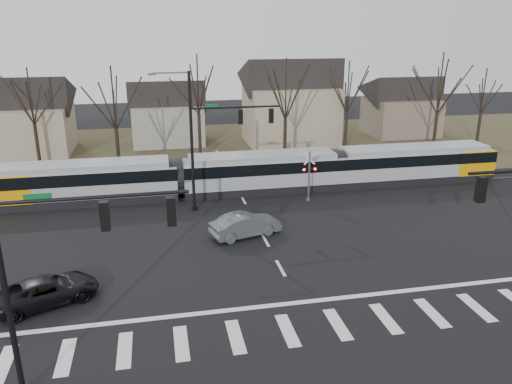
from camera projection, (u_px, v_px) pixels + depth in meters
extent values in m
plane|color=black|center=(290.00, 285.00, 26.59)|extent=(140.00, 140.00, 0.00)
cube|color=#38331E|center=(215.00, 148.00, 56.32)|extent=(140.00, 28.00, 0.01)
cube|color=silver|center=(4.00, 364.00, 20.36)|extent=(0.60, 2.60, 0.01)
cube|color=silver|center=(66.00, 357.00, 20.82)|extent=(0.60, 2.60, 0.01)
cube|color=silver|center=(125.00, 350.00, 21.27)|extent=(0.60, 2.60, 0.01)
cube|color=silver|center=(181.00, 343.00, 21.73)|extent=(0.60, 2.60, 0.01)
cube|color=silver|center=(236.00, 336.00, 22.19)|extent=(0.60, 2.60, 0.01)
cube|color=silver|center=(288.00, 330.00, 22.65)|extent=(0.60, 2.60, 0.01)
cube|color=silver|center=(338.00, 324.00, 23.10)|extent=(0.60, 2.60, 0.01)
cube|color=silver|center=(386.00, 318.00, 23.56)|extent=(0.60, 2.60, 0.01)
cube|color=silver|center=(432.00, 313.00, 24.02)|extent=(0.60, 2.60, 0.01)
cube|color=silver|center=(477.00, 307.00, 24.48)|extent=(0.60, 2.60, 0.01)
cube|color=silver|center=(299.00, 302.00, 24.92)|extent=(28.00, 0.35, 0.01)
cube|color=silver|center=(281.00, 268.00, 28.45)|extent=(0.18, 2.00, 0.01)
cube|color=silver|center=(265.00, 240.00, 32.17)|extent=(0.18, 2.00, 0.01)
cube|color=silver|center=(253.00, 218.00, 35.88)|extent=(0.18, 2.00, 0.01)
cube|color=silver|center=(243.00, 200.00, 39.60)|extent=(0.18, 2.00, 0.01)
cube|color=silver|center=(235.00, 185.00, 43.32)|extent=(0.18, 2.00, 0.01)
cube|color=silver|center=(228.00, 172.00, 47.03)|extent=(0.18, 2.00, 0.01)
cube|color=silver|center=(222.00, 162.00, 50.75)|extent=(0.18, 2.00, 0.01)
cube|color=silver|center=(217.00, 152.00, 54.46)|extent=(0.18, 2.00, 0.01)
cube|color=#59595E|center=(241.00, 195.00, 40.61)|extent=(90.00, 0.12, 0.06)
cube|color=#59595E|center=(238.00, 190.00, 41.91)|extent=(90.00, 0.12, 0.06)
cube|color=gray|center=(84.00, 183.00, 38.64)|extent=(14.15, 3.05, 3.18)
cube|color=black|center=(83.00, 175.00, 38.43)|extent=(14.17, 3.09, 0.92)
cube|color=#EF9F07|center=(10.00, 186.00, 37.59)|extent=(3.48, 3.11, 2.12)
cube|color=gray|center=(262.00, 172.00, 41.33)|extent=(13.06, 3.05, 3.18)
cube|color=black|center=(262.00, 165.00, 41.13)|extent=(13.08, 3.09, 0.92)
cube|color=gray|center=(413.00, 164.00, 43.93)|extent=(14.15, 3.05, 3.18)
cube|color=black|center=(414.00, 157.00, 43.73)|extent=(14.17, 3.09, 0.92)
cube|color=#EF9F07|center=(467.00, 160.00, 44.92)|extent=(3.48, 3.11, 2.12)
imported|color=#505358|center=(245.00, 225.00, 32.62)|extent=(4.21, 5.57, 1.54)
imported|color=black|center=(47.00, 290.00, 24.70)|extent=(5.90, 6.60, 1.37)
cylinder|color=black|center=(2.00, 272.00, 17.11)|extent=(0.22, 0.22, 10.20)
cylinder|color=black|center=(93.00, 197.00, 16.94)|extent=(6.50, 0.14, 0.14)
cube|color=#0C5926|center=(38.00, 197.00, 16.56)|extent=(0.90, 0.03, 0.22)
cube|color=black|center=(105.00, 216.00, 17.23)|extent=(0.32, 0.32, 1.05)
sphere|color=#FF0C07|center=(104.00, 207.00, 17.12)|extent=(0.22, 0.22, 0.22)
cube|color=black|center=(171.00, 211.00, 17.66)|extent=(0.32, 0.32, 1.05)
sphere|color=#FF0C07|center=(171.00, 203.00, 17.56)|extent=(0.22, 0.22, 0.22)
cube|color=black|center=(481.00, 190.00, 20.01)|extent=(0.32, 0.32, 1.05)
sphere|color=#FF0C07|center=(482.00, 182.00, 19.90)|extent=(0.22, 0.22, 0.22)
cylinder|color=black|center=(192.00, 144.00, 35.83)|extent=(0.22, 0.22, 10.20)
cylinder|color=black|center=(194.00, 208.00, 37.40)|extent=(0.44, 0.44, 0.30)
cylinder|color=black|center=(236.00, 107.00, 35.66)|extent=(6.50, 0.14, 0.14)
cube|color=#0C5926|center=(212.00, 106.00, 35.27)|extent=(0.90, 0.03, 0.22)
cube|color=black|center=(240.00, 117.00, 35.94)|extent=(0.32, 0.32, 1.05)
sphere|color=#FF0C07|center=(240.00, 112.00, 35.84)|extent=(0.22, 0.22, 0.22)
cube|color=black|center=(271.00, 116.00, 36.37)|extent=(0.32, 0.32, 1.05)
sphere|color=#FF0C07|center=(271.00, 111.00, 36.27)|extent=(0.22, 0.22, 0.22)
cube|color=#59595B|center=(152.00, 74.00, 33.79)|extent=(0.55, 0.22, 0.14)
cylinder|color=#59595B|center=(309.00, 176.00, 38.81)|extent=(0.14, 0.14, 4.00)
cylinder|color=#59595B|center=(308.00, 199.00, 39.41)|extent=(0.36, 0.36, 0.20)
cube|color=silver|center=(310.00, 159.00, 38.36)|extent=(0.95, 0.04, 0.95)
cube|color=silver|center=(310.00, 159.00, 38.36)|extent=(0.95, 0.04, 0.95)
cube|color=black|center=(309.00, 169.00, 38.62)|extent=(1.00, 0.10, 0.12)
sphere|color=#FF0C07|center=(304.00, 170.00, 38.46)|extent=(0.18, 0.18, 0.18)
sphere|color=#FF0C07|center=(315.00, 169.00, 38.63)|extent=(0.18, 0.18, 0.18)
cube|color=gray|center=(27.00, 130.00, 53.58)|extent=(9.00, 8.00, 5.00)
cube|color=gray|center=(168.00, 124.00, 58.37)|extent=(8.00, 7.00, 4.50)
cube|color=gray|center=(290.00, 115.00, 57.94)|extent=(10.00, 8.00, 6.50)
cube|color=#6A5C4E|center=(400.00, 116.00, 62.98)|extent=(8.00, 7.00, 4.50)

